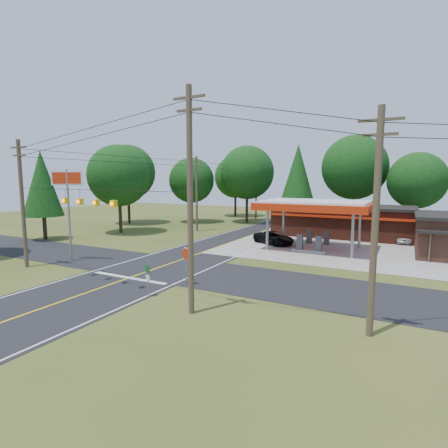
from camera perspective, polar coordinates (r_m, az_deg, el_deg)
The scene contains 18 objects.
ground at distance 28.55m, azimuth -10.26°, elevation -6.92°, with size 120.00×120.00×0.00m, color #3B4A1A.
main_highway at distance 28.55m, azimuth -10.26°, elevation -6.90°, with size 8.00×120.00×0.02m, color black.
cross_road at distance 28.55m, azimuth -10.26°, elevation -6.89°, with size 70.00×7.00×0.02m, color black.
lane_center_yellow at distance 28.55m, azimuth -10.26°, elevation -6.87°, with size 0.15×110.00×0.00m, color yellow.
gas_canopy at distance 35.75m, azimuth 14.59°, elevation 2.74°, with size 10.60×7.40×4.88m.
convenience_store at distance 45.53m, azimuth 18.65°, elevation 0.54°, with size 16.40×7.55×3.80m.
utility_pole_near_right at distance 17.64m, azimuth -5.56°, elevation 4.04°, with size 1.80×0.30×11.50m.
utility_pole_near_left at distance 31.56m, azimuth -30.06°, elevation 3.13°, with size 1.80×0.30×10.00m.
utility_pole_far_left at distance 47.06m, azimuth -4.50°, elevation 5.12°, with size 1.80×0.30×10.00m.
utility_pole_right_b at distance 16.33m, azimuth 23.49°, elevation 0.55°, with size 1.80×0.30×10.00m.
utility_pole_north at distance 61.49m, azimuth 5.26°, elevation 5.19°, with size 0.30×0.30×9.50m.
overhead_beacons at distance 24.06m, azimuth -21.40°, elevation 5.03°, with size 17.04×2.04×1.03m.
treeline_backdrop at distance 48.56m, azimuth 8.29°, elevation 7.84°, with size 70.27×51.59×13.30m.
suv_car at distance 38.19m, azimuth 8.11°, elevation -2.25°, with size 4.86×4.86×1.35m, color black.
sedan_car at distance 43.15m, azimuth 27.35°, elevation -1.94°, with size 3.78×3.78×1.29m, color silver.
big_stop_sign at distance 32.01m, azimuth -24.16°, elevation 4.76°, with size 2.76×1.02×7.79m.
octagonal_stop_sign at distance 23.15m, azimuth -6.19°, elevation -5.36°, with size 0.84×0.33×2.54m.
route_sign_post at distance 21.38m, azimuth -12.31°, elevation -8.15°, with size 0.44×0.18×2.21m.
Camera 1 is at (17.22, -21.69, 6.94)m, focal length 28.00 mm.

